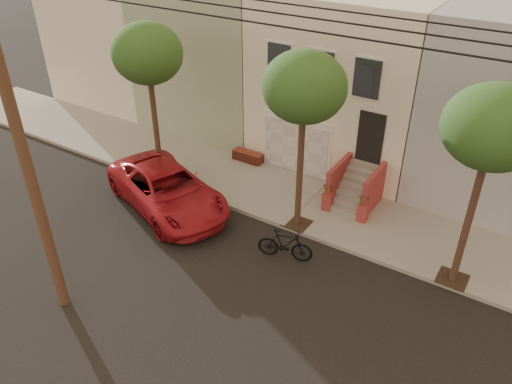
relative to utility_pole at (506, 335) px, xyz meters
The scene contains 9 objects.
ground 10.06m from the utility_pole, 158.20° to the left, with size 90.00×90.00×0.00m, color black.
sidewalk 12.78m from the utility_pole, 133.10° to the left, with size 40.00×3.70×0.15m, color gray.
house_row 16.53m from the utility_pole, 119.07° to the left, with size 33.10×11.70×7.00m.
tree_left 15.25m from the utility_pole, 152.26° to the left, with size 2.70×2.57×6.30m.
tree_mid 9.97m from the utility_pole, 134.59° to the left, with size 2.70×2.57×6.30m.
tree_right 7.26m from the utility_pole, 101.93° to the left, with size 2.70×2.57×6.30m.
utility_pole is the anchor object (origin of this frame).
pickup_truck 13.73m from the utility_pole, 154.66° to the left, with size 2.67×5.79×1.61m, color #AD1822.
motorcycle 9.59m from the utility_pole, 140.69° to the left, with size 0.52×1.85×1.11m, color black.
Camera 1 is at (7.66, -9.29, 10.68)m, focal length 35.05 mm.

